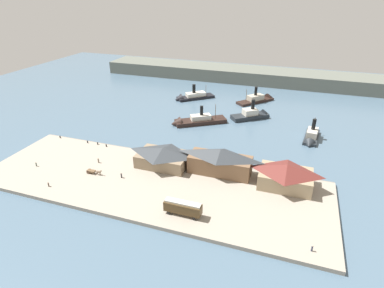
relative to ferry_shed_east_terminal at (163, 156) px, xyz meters
The scene contains 23 objects.
ground_plane 12.02m from the ferry_shed_east_terminal, 88.46° to the left, with size 320.00×320.00×0.00m, color slate.
quay_promenade 11.53m from the ferry_shed_east_terminal, 88.42° to the right, with size 110.00×36.00×1.20m, color #9E9384.
seawall_edge 8.54m from the ferry_shed_east_terminal, 87.73° to the left, with size 110.00×0.80×1.00m, color gray.
ferry_shed_east_terminal is the anchor object (origin of this frame).
ferry_shed_customs_shed 19.63m from the ferry_shed_east_terminal, ahead, with size 20.55×8.32×8.55m.
ferry_shed_central_terminal 40.29m from the ferry_shed_east_terminal, ahead, with size 15.94×11.35×7.45m.
street_tram 27.18m from the ferry_shed_east_terminal, 55.07° to the right, with size 10.21×2.91×4.11m.
horse_cart 22.95m from the ferry_shed_east_terminal, 146.37° to the right, with size 5.65×1.43×1.87m.
pedestrian_near_east_shed 15.25m from the ferry_shed_east_terminal, 128.74° to the right, with size 0.43×0.43×1.75m.
pedestrian_walking_east 54.34m from the ferry_shed_east_terminal, 27.18° to the right, with size 0.41×0.41×1.64m.
pedestrian_standing_center 43.27m from the ferry_shed_east_terminal, 159.84° to the right, with size 0.38×0.38×1.52m.
pedestrian_near_cart 36.52m from the ferry_shed_east_terminal, 140.12° to the right, with size 0.37×0.37×1.50m.
pedestrian_at_waters_edge 22.84m from the ferry_shed_east_terminal, 164.93° to the right, with size 0.44×0.44×1.76m.
mooring_post_center_west 35.51m from the ferry_shed_east_terminal, behind, with size 0.44×0.44×0.90m, color black.
mooring_post_center_east 48.57m from the ferry_shed_east_terminal, behind, with size 0.44×0.44×0.90m, color black.
mooring_post_west 26.94m from the ferry_shed_east_terminal, 168.02° to the left, with size 0.44×0.44×0.90m, color black.
mooring_post_east 31.04m from the ferry_shed_east_terminal, 168.84° to the left, with size 0.44×0.44×0.90m, color black.
ferry_outer_harbor 60.42m from the ferry_shed_east_terminal, 68.45° to the left, with size 18.77×16.09×10.89m.
ferry_mid_harbor 40.40m from the ferry_shed_east_terminal, 93.70° to the left, with size 24.71×19.10×10.59m.
ferry_moored_west 84.64m from the ferry_shed_east_terminal, 75.39° to the left, with size 19.75×21.53×10.48m.
ferry_moored_east 74.58m from the ferry_shed_east_terminal, 101.99° to the left, with size 21.06×19.29×10.31m.
ferry_approaching_east 62.19m from the ferry_shed_east_terminal, 39.31° to the left, with size 6.78×17.41×10.11m.
far_headland 121.15m from the ferry_shed_east_terminal, 89.86° to the left, with size 180.00×24.00×8.00m, color #60665B.
Camera 1 is at (39.16, -95.41, 55.85)m, focal length 29.20 mm.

